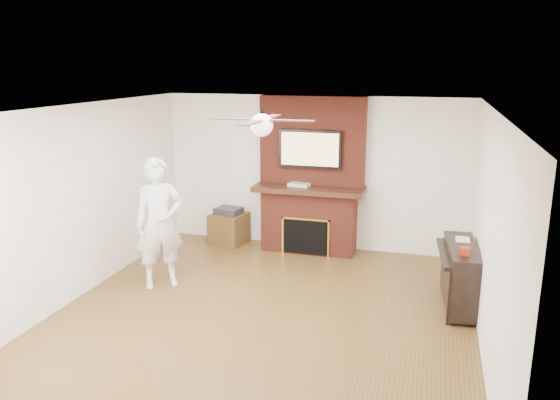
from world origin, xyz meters
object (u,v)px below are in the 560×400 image
(piano, at_px, (460,274))
(person, at_px, (160,223))
(fireplace, at_px, (310,191))
(side_table, at_px, (229,227))

(piano, bearing_deg, person, -178.47)
(fireplace, bearing_deg, person, -128.50)
(piano, bearing_deg, side_table, 152.66)
(piano, bearing_deg, fireplace, 140.29)
(fireplace, height_order, side_table, fireplace)
(fireplace, xyz_separation_m, piano, (2.30, -1.63, -0.56))
(side_table, height_order, piano, piano)
(side_table, bearing_deg, person, -86.52)
(side_table, bearing_deg, fireplace, 12.81)
(fireplace, height_order, person, fireplace)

